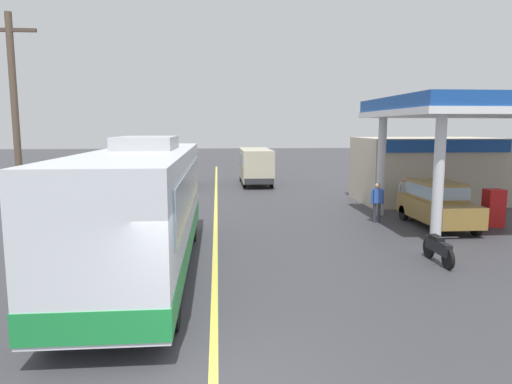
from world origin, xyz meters
TOP-DOWN VIEW (x-y plane):
  - ground at (0.00, 20.00)m, footprint 120.00×120.00m
  - lane_divider_stripe at (0.00, 15.00)m, footprint 0.16×50.00m
  - coach_bus_main at (-1.93, 5.99)m, footprint 2.60×11.04m
  - gas_station_roadside at (11.11, 14.89)m, footprint 9.10×11.95m
  - car_at_pump at (8.79, 10.78)m, footprint 1.70×4.20m
  - minibus_opposing_lane at (2.74, 25.30)m, footprint 2.04×6.13m
  - motorcycle_parked_forecourt at (6.51, 5.98)m, footprint 0.55×1.80m
  - pedestrian_near_pump at (6.72, 11.82)m, footprint 0.55×0.22m
  - pedestrian_by_shop at (8.71, 13.84)m, footprint 0.55×0.22m
  - car_trailing_behind_bus at (-2.34, 24.59)m, footprint 1.70×4.20m
  - utility_pole_roadside at (-6.96, 10.42)m, footprint 1.80×0.24m

SIDE VIEW (x-z plane):
  - ground at x=0.00m, z-range 0.00..0.00m
  - lane_divider_stripe at x=0.00m, z-range 0.00..0.01m
  - motorcycle_parked_forecourt at x=6.51m, z-range -0.02..0.90m
  - pedestrian_near_pump at x=6.72m, z-range 0.10..1.76m
  - pedestrian_by_shop at x=8.71m, z-range 0.10..1.76m
  - car_at_pump at x=8.79m, z-range 0.10..1.92m
  - car_trailing_behind_bus at x=-2.34m, z-range 0.10..1.92m
  - minibus_opposing_lane at x=2.74m, z-range 0.25..2.69m
  - coach_bus_main at x=-1.93m, z-range -0.12..3.56m
  - gas_station_roadside at x=11.11m, z-range 0.08..5.18m
  - utility_pole_roadside at x=-6.96m, z-range 0.18..8.04m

